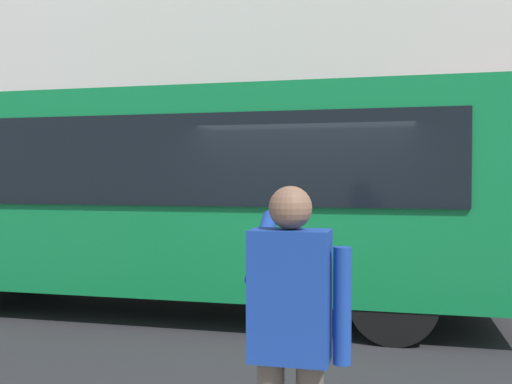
# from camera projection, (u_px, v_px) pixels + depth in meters

# --- Properties ---
(ground_plane) EXTENTS (60.00, 60.00, 0.00)m
(ground_plane) POSITION_uv_depth(u_px,v_px,m) (309.00, 329.00, 7.18)
(ground_plane) COLOR #232326
(building_facade_far) EXTENTS (28.00, 1.55, 12.00)m
(building_facade_far) POSITION_uv_depth(u_px,v_px,m) (351.00, 3.00, 13.63)
(building_facade_far) COLOR beige
(building_facade_far) RESTS_ON ground_plane
(red_bus) EXTENTS (9.05, 2.54, 3.08)m
(red_bus) POSITION_uv_depth(u_px,v_px,m) (177.00, 192.00, 8.26)
(red_bus) COLOR #0F7238
(red_bus) RESTS_ON ground_plane
(pedestrian_photographer) EXTENTS (0.53, 0.52, 1.70)m
(pedestrian_photographer) POSITION_uv_depth(u_px,v_px,m) (291.00, 326.00, 2.92)
(pedestrian_photographer) COLOR #4C4238
(pedestrian_photographer) RESTS_ON sidewalk_curb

